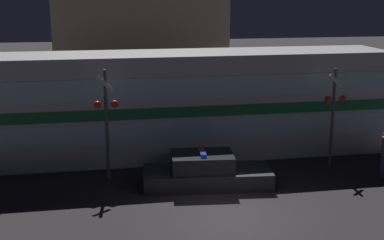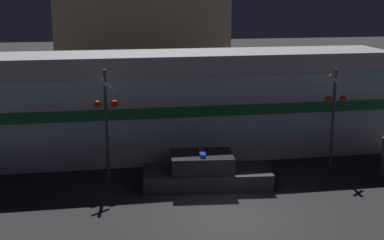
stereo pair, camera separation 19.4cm
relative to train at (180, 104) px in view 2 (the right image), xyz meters
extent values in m
plane|color=#262326|center=(0.56, -6.93, -2.16)|extent=(120.00, 120.00, 0.00)
cube|color=silver|center=(0.00, 0.01, 0.00)|extent=(17.59, 2.99, 4.32)
cube|color=#19723F|center=(0.00, -1.50, 0.00)|extent=(17.24, 0.03, 0.43)
cube|color=silver|center=(0.00, -1.50, -0.78)|extent=(16.71, 0.02, 0.86)
cube|color=silver|center=(0.00, -1.50, 0.95)|extent=(16.71, 0.02, 0.86)
cube|color=black|center=(0.37, -3.93, -1.86)|extent=(4.67, 2.19, 0.60)
cube|color=black|center=(0.19, -3.91, -1.27)|extent=(2.31, 1.75, 0.59)
cube|color=blue|center=(0.16, -4.17, -0.91)|extent=(0.25, 0.54, 0.12)
cube|color=red|center=(0.21, -3.65, -0.91)|extent=(0.25, 0.54, 0.12)
cylinder|color=#3F384C|center=(7.04, -4.23, -1.74)|extent=(0.25, 0.25, 0.84)
cylinder|color=#4C4C51|center=(5.68, -2.55, -0.23)|extent=(0.12, 0.12, 3.87)
sphere|color=red|center=(5.37, -2.70, 0.55)|extent=(0.28, 0.28, 0.28)
sphere|color=red|center=(5.98, -2.70, 0.55)|extent=(0.28, 0.28, 0.28)
cube|color=white|center=(5.68, -2.63, 1.25)|extent=(0.58, 0.03, 0.58)
cylinder|color=#4C4C51|center=(-3.07, -2.53, -0.13)|extent=(0.12, 0.12, 4.06)
sphere|color=red|center=(-3.38, -2.67, 0.68)|extent=(0.28, 0.28, 0.28)
sphere|color=red|center=(-2.77, -2.67, 0.68)|extent=(0.28, 0.28, 0.28)
cube|color=white|center=(-3.07, -2.61, 1.41)|extent=(0.58, 0.03, 0.58)
cube|color=brown|center=(-1.04, 6.70, 1.25)|extent=(8.54, 4.90, 6.82)
camera|label=1|loc=(-3.46, -21.54, 4.64)|focal=50.00mm
camera|label=2|loc=(-3.27, -21.58, 4.64)|focal=50.00mm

